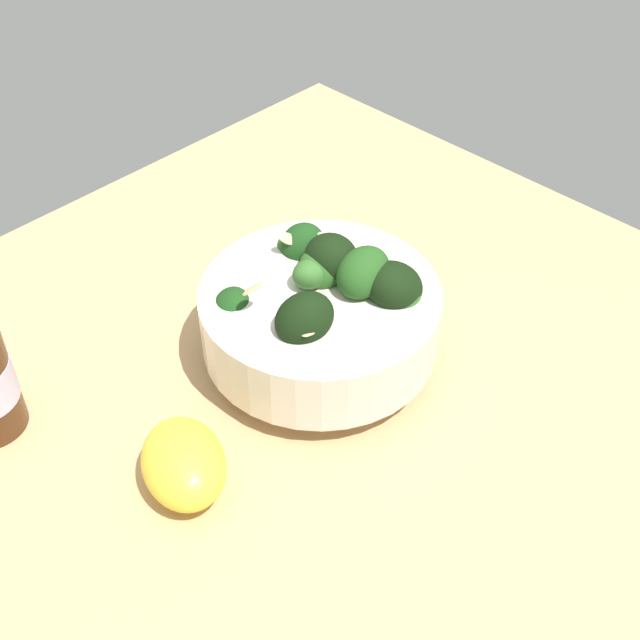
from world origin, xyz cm
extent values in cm
cube|color=tan|center=(0.00, 0.00, -2.32)|extent=(68.24, 68.24, 4.64)
cylinder|color=silver|center=(1.89, -1.24, 0.85)|extent=(9.92, 9.92, 1.70)
cylinder|color=silver|center=(1.89, -1.24, 4.26)|extent=(18.04, 18.04, 5.11)
cylinder|color=beige|center=(1.89, -1.24, 6.41)|extent=(15.49, 15.49, 0.80)
cylinder|color=#589D47|center=(-2.20, -5.01, 5.22)|extent=(1.88, 1.83, 1.46)
ellipsoid|color=#386B2B|center=(-2.20, -5.01, 6.92)|extent=(5.49, 4.23, 4.81)
cylinder|color=#589D47|center=(5.91, 3.96, 4.79)|extent=(1.43, 1.67, 1.76)
ellipsoid|color=#194216|center=(5.91, 3.96, 6.31)|extent=(4.14, 4.24, 3.97)
cylinder|color=#2F662B|center=(2.86, -3.42, 6.47)|extent=(2.09, 2.08, 1.49)
ellipsoid|color=black|center=(2.86, -3.42, 8.17)|extent=(6.40, 5.48, 5.25)
cylinder|color=#589D47|center=(0.20, 2.25, 5.92)|extent=(1.87, 1.99, 1.41)
ellipsoid|color=black|center=(0.20, 2.25, 7.65)|extent=(5.29, 5.83, 5.57)
cylinder|color=#3C7A32|center=(0.17, -3.80, 6.43)|extent=(2.03, 2.05, 1.67)
ellipsoid|color=#23511C|center=(0.17, -3.80, 8.23)|extent=(4.78, 5.55, 4.85)
cylinder|color=#2F662B|center=(2.08, -3.73, 5.51)|extent=(1.23, 1.33, 1.31)
ellipsoid|color=#23511C|center=(2.08, -3.73, 6.94)|extent=(4.22, 4.65, 3.59)
cylinder|color=#589D47|center=(2.99, -2.53, 6.06)|extent=(1.70, 1.64, 1.23)
ellipsoid|color=#2D6023|center=(2.99, -2.53, 7.64)|extent=(5.51, 4.66, 4.96)
cylinder|color=#4A8F3C|center=(-2.08, -4.87, 5.55)|extent=(1.93, 1.76, 2.11)
ellipsoid|color=black|center=(-2.08, -4.87, 7.56)|extent=(6.38, 6.59, 5.21)
cylinder|color=#3C7A32|center=(3.01, -1.36, 6.38)|extent=(1.38, 1.54, 1.45)
ellipsoid|color=#386B2B|center=(3.01, -1.36, 7.80)|extent=(3.69, 4.07, 3.84)
cylinder|color=#589D47|center=(6.56, -4.13, 5.36)|extent=(1.27, 1.54, 1.63)
ellipsoid|color=#194216|center=(6.56, -4.13, 7.08)|extent=(4.27, 4.80, 5.11)
cylinder|color=#589D47|center=(7.22, -3.91, 5.42)|extent=(1.50, 1.54, 1.15)
ellipsoid|color=#2D6023|center=(7.22, -3.91, 6.71)|extent=(4.22, 4.05, 3.74)
ellipsoid|color=#DBBC84|center=(6.80, -2.81, 8.24)|extent=(1.70, 2.00, 1.49)
ellipsoid|color=#DBBC84|center=(-1.19, 2.88, 7.67)|extent=(1.44, 2.03, 0.86)
ellipsoid|color=#DBBC84|center=(3.61, 3.67, 9.08)|extent=(1.69, 2.04, 1.42)
ellipsoid|color=#DBBC84|center=(4.81, -4.80, 7.95)|extent=(2.01, 1.24, 1.36)
ellipsoid|color=yellow|center=(-0.36, 13.77, 2.06)|extent=(9.30, 8.32, 4.13)
camera|label=1|loc=(-31.21, 32.72, 47.50)|focal=47.76mm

